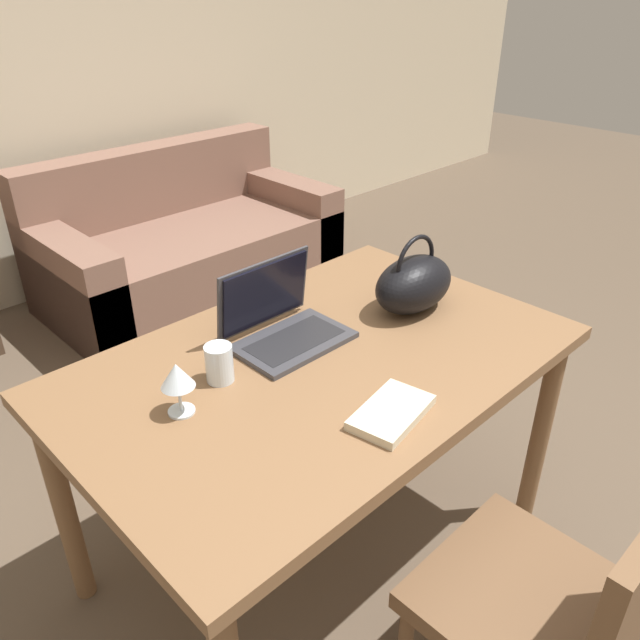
{
  "coord_description": "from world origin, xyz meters",
  "views": [
    {
      "loc": [
        -0.98,
        -0.48,
        1.7
      ],
      "look_at": [
        0.04,
        0.57,
        0.88
      ],
      "focal_mm": 35.0,
      "sensor_mm": 36.0,
      "label": 1
    }
  ],
  "objects_px": {
    "drinking_glass": "(219,363)",
    "handbag": "(414,283)",
    "couch": "(186,247)",
    "laptop": "(280,319)",
    "chair": "(560,607)",
    "wine_glass": "(177,377)"
  },
  "relations": [
    {
      "from": "chair",
      "to": "couch",
      "type": "bearing_deg",
      "value": 72.94
    },
    {
      "from": "couch",
      "to": "laptop",
      "type": "relative_size",
      "value": 5.06
    },
    {
      "from": "couch",
      "to": "wine_glass",
      "type": "distance_m",
      "value": 2.33
    },
    {
      "from": "laptop",
      "to": "wine_glass",
      "type": "relative_size",
      "value": 2.35
    },
    {
      "from": "chair",
      "to": "laptop",
      "type": "xyz_separation_m",
      "value": [
        0.04,
        0.95,
        0.32
      ]
    },
    {
      "from": "chair",
      "to": "handbag",
      "type": "height_order",
      "value": "handbag"
    },
    {
      "from": "chair",
      "to": "laptop",
      "type": "bearing_deg",
      "value": 87.71
    },
    {
      "from": "wine_glass",
      "to": "handbag",
      "type": "distance_m",
      "value": 0.83
    },
    {
      "from": "drinking_glass",
      "to": "wine_glass",
      "type": "bearing_deg",
      "value": -163.3
    },
    {
      "from": "couch",
      "to": "wine_glass",
      "type": "bearing_deg",
      "value": -122.73
    },
    {
      "from": "drinking_glass",
      "to": "handbag",
      "type": "relative_size",
      "value": 0.35
    },
    {
      "from": "laptop",
      "to": "wine_glass",
      "type": "distance_m",
      "value": 0.42
    },
    {
      "from": "chair",
      "to": "handbag",
      "type": "bearing_deg",
      "value": 60.13
    },
    {
      "from": "couch",
      "to": "laptop",
      "type": "bearing_deg",
      "value": -114.29
    },
    {
      "from": "drinking_glass",
      "to": "laptop",
      "type": "bearing_deg",
      "value": 12.55
    },
    {
      "from": "drinking_glass",
      "to": "handbag",
      "type": "height_order",
      "value": "handbag"
    },
    {
      "from": "chair",
      "to": "laptop",
      "type": "distance_m",
      "value": 1.0
    },
    {
      "from": "chair",
      "to": "wine_glass",
      "type": "bearing_deg",
      "value": 113.73
    },
    {
      "from": "drinking_glass",
      "to": "handbag",
      "type": "distance_m",
      "value": 0.68
    },
    {
      "from": "chair",
      "to": "wine_glass",
      "type": "distance_m",
      "value": 0.99
    },
    {
      "from": "drinking_glass",
      "to": "wine_glass",
      "type": "relative_size",
      "value": 0.73
    },
    {
      "from": "chair",
      "to": "wine_glass",
      "type": "height_order",
      "value": "wine_glass"
    }
  ]
}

